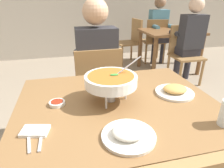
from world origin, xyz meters
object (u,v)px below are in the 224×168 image
object	(u,v)px
chair_bg_left	(184,51)
dining_table_main	(118,118)
rice_plate	(129,134)
patron_bg_middle	(159,27)
diner_main	(96,62)
chair_bg_middle	(155,39)
sauce_dish	(57,103)
patron_bg_left	(190,36)
chair_bg_right	(132,39)
appetizer_plate	(175,91)
chair_diner_main	(98,86)
curry_bowl	(111,81)
dining_table_far	(170,38)

from	to	relation	value
chair_bg_left	dining_table_main	bearing A→B (deg)	-131.84
rice_plate	chair_bg_left	size ratio (longest dim) A/B	0.27
rice_plate	patron_bg_middle	xyz separation A→B (m)	(1.64, 3.08, -0.03)
diner_main	chair_bg_middle	distance (m)	2.52
chair_bg_middle	sauce_dish	bearing A→B (deg)	-124.62
diner_main	patron_bg_left	bearing A→B (deg)	29.97
rice_plate	sauce_dish	bearing A→B (deg)	130.64
rice_plate	chair_bg_right	bearing A→B (deg)	70.92
chair_bg_middle	diner_main	bearing A→B (deg)	-127.71
appetizer_plate	patron_bg_left	size ratio (longest dim) A/B	0.18
chair_diner_main	diner_main	size ratio (longest dim) A/B	0.69
appetizer_plate	chair_bg_middle	distance (m)	3.00
chair_bg_right	patron_bg_left	world-z (taller)	patron_bg_left
diner_main	sauce_dish	xyz separation A→B (m)	(-0.35, -0.74, 0.02)
diner_main	patron_bg_left	size ratio (longest dim) A/B	1.00
diner_main	rice_plate	bearing A→B (deg)	-91.81
chair_diner_main	chair_bg_middle	bearing A→B (deg)	52.74
curry_bowl	rice_plate	world-z (taller)	curry_bowl
sauce_dish	chair_bg_right	size ratio (longest dim) A/B	0.10
chair_bg_right	patron_bg_left	xyz separation A→B (m)	(0.56, -1.13, 0.24)
chair_diner_main	chair_bg_right	size ratio (longest dim) A/B	1.00
chair_diner_main	rice_plate	size ratio (longest dim) A/B	3.75
curry_bowl	rice_plate	bearing A→B (deg)	-89.85
sauce_dish	patron_bg_middle	xyz separation A→B (m)	(1.95, 2.72, -0.02)
chair_bg_middle	dining_table_main	bearing A→B (deg)	-118.95
chair_diner_main	chair_bg_middle	xyz separation A→B (m)	(1.53, 2.02, 0.00)
diner_main	chair_bg_middle	bearing A→B (deg)	52.29
patron_bg_left	chair_diner_main	bearing A→B (deg)	-149.17
curry_bowl	appetizer_plate	bearing A→B (deg)	-0.74
chair_bg_middle	patron_bg_left	xyz separation A→B (m)	(0.09, -1.05, 0.24)
curry_bowl	patron_bg_middle	xyz separation A→B (m)	(1.64, 2.75, -0.13)
chair_diner_main	curry_bowl	distance (m)	0.82
sauce_dish	dining_table_far	size ratio (longest dim) A/B	0.09
dining_table_far	patron_bg_left	world-z (taller)	patron_bg_left
sauce_dish	patron_bg_middle	distance (m)	3.35
dining_table_main	curry_bowl	bearing A→B (deg)	141.99
dining_table_main	patron_bg_left	xyz separation A→B (m)	(1.62, 1.72, 0.11)
dining_table_main	rice_plate	size ratio (longest dim) A/B	4.82
dining_table_far	patron_bg_left	xyz separation A→B (m)	(0.03, -0.53, 0.13)
curry_bowl	rice_plate	distance (m)	0.36
rice_plate	sauce_dish	size ratio (longest dim) A/B	2.67
dining_table_far	patron_bg_left	distance (m)	0.55
curry_bowl	chair_bg_middle	size ratio (longest dim) A/B	0.37
dining_table_main	patron_bg_middle	bearing A→B (deg)	59.98
rice_plate	patron_bg_left	size ratio (longest dim) A/B	0.18
dining_table_main	sauce_dish	bearing A→B (deg)	171.54
chair_diner_main	rice_plate	bearing A→B (deg)	-91.87
rice_plate	diner_main	bearing A→B (deg)	88.19
dining_table_main	sauce_dish	size ratio (longest dim) A/B	12.85
rice_plate	chair_bg_right	distance (m)	3.35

